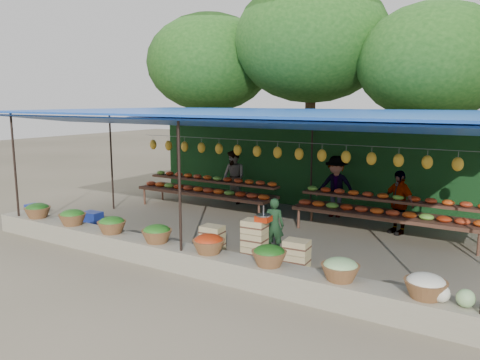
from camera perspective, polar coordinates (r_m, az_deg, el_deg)
The scene contains 16 objects.
ground at distance 10.92m, azimuth 2.50°, elevation -6.53°, with size 60.00×60.00×0.00m, color brown.
stone_curb at distance 8.68m, azimuth -6.54°, elevation -9.52°, with size 10.60×0.55×0.40m, color gray.
stall_canopy at distance 10.55m, azimuth 2.76°, elevation 7.68°, with size 10.80×6.60×2.82m.
produce_baskets at distance 8.63m, azimuth -7.11°, elevation -7.11°, with size 8.98×0.58×0.34m.
netting_backdrop at distance 13.45m, azimuth 9.12°, elevation 1.87°, with size 10.60×0.06×2.50m, color #19471D.
tree_row at distance 16.02m, azimuth 15.40°, elevation 15.26°, with size 16.51×5.50×7.12m.
fruit_table_left at distance 13.20m, azimuth -4.06°, elevation -1.01°, with size 4.21×0.95×0.93m.
fruit_table_right at distance 11.10m, azimuth 17.42°, elevation -3.47°, with size 4.21×0.95×0.93m.
crate_counter at distance 9.18m, azimuth 1.62°, elevation -7.66°, with size 2.37×0.37×0.77m.
weighing_scale at distance 8.93m, azimuth 2.88°, elevation -4.61°, with size 0.29×0.29×0.31m.
vendor_seated at distance 9.51m, azimuth 4.18°, elevation -5.51°, with size 0.41×0.27×1.12m, color #1A391E.
customer_left at distance 13.89m, azimuth -0.78°, elevation 0.33°, with size 0.77×0.60×1.59m, color slate.
customer_mid at distance 12.54m, azimuth 11.60°, elevation -0.79°, with size 1.05×0.60×1.62m, color slate.
customer_right at distance 11.35m, azimuth 18.74°, elevation -2.57°, with size 0.87×0.36×1.48m, color slate.
blue_crate_front at distance 13.79m, azimuth -23.74°, elevation -3.33°, with size 0.47×0.34×0.28m, color navy.
blue_crate_back at distance 12.39m, azimuth -17.57°, elevation -4.36°, with size 0.47×0.34×0.28m, color navy.
Camera 1 is at (5.12, -9.16, 3.04)m, focal length 35.00 mm.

